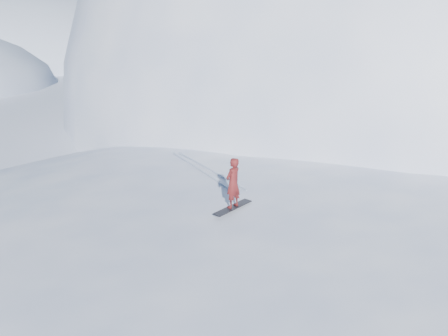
% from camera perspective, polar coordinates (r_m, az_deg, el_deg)
% --- Properties ---
extents(ground, '(400.00, 400.00, 0.00)m').
position_cam_1_polar(ground, '(16.07, 6.55, -12.91)').
color(ground, white).
rests_on(ground, ground).
extents(near_ridge, '(36.00, 28.00, 4.80)m').
position_cam_1_polar(near_ridge, '(18.84, 5.69, -7.97)').
color(near_ridge, white).
rests_on(near_ridge, ground).
extents(summit_peak, '(60.00, 56.00, 56.00)m').
position_cam_1_polar(summit_peak, '(48.21, 18.36, 7.28)').
color(summit_peak, white).
rests_on(summit_peak, ground).
extents(peak_shoulder, '(28.00, 24.00, 18.00)m').
position_cam_1_polar(peak_shoulder, '(37.08, 8.39, 5.00)').
color(peak_shoulder, white).
rests_on(peak_shoulder, ground).
extents(wind_bumps, '(16.00, 14.40, 1.00)m').
position_cam_1_polar(wind_bumps, '(17.60, 2.07, -9.87)').
color(wind_bumps, white).
rests_on(wind_bumps, ground).
extents(snowboard, '(1.62, 1.20, 0.03)m').
position_cam_1_polar(snowboard, '(14.77, 1.16, -5.16)').
color(snowboard, black).
rests_on(snowboard, near_ridge).
extents(snowboarder, '(0.75, 0.69, 1.72)m').
position_cam_1_polar(snowboarder, '(14.45, 1.18, -1.97)').
color(snowboarder, maroon).
rests_on(snowboarder, snowboard).
extents(board_tracks, '(1.70, 5.90, 0.04)m').
position_cam_1_polar(board_tracks, '(18.70, -2.62, -0.10)').
color(board_tracks, silver).
rests_on(board_tracks, ground).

